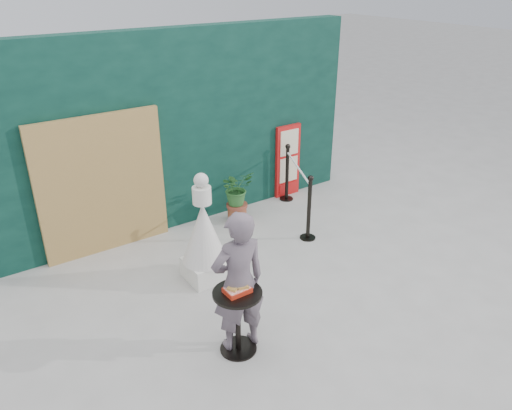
# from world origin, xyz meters

# --- Properties ---
(ground) EXTENTS (60.00, 60.00, 0.00)m
(ground) POSITION_xyz_m (0.00, 0.00, 0.00)
(ground) COLOR #ADAAA5
(ground) RESTS_ON ground
(back_wall) EXTENTS (6.00, 0.30, 3.00)m
(back_wall) POSITION_xyz_m (0.00, 3.15, 1.50)
(back_wall) COLOR black
(back_wall) RESTS_ON ground
(bamboo_fence) EXTENTS (1.80, 0.08, 2.00)m
(bamboo_fence) POSITION_xyz_m (-1.40, 2.94, 1.00)
(bamboo_fence) COLOR tan
(bamboo_fence) RESTS_ON ground
(woman) EXTENTS (0.64, 0.46, 1.63)m
(woman) POSITION_xyz_m (-0.98, 0.10, 0.81)
(woman) COLOR #665761
(woman) RESTS_ON ground
(menu_board) EXTENTS (0.50, 0.07, 1.30)m
(menu_board) POSITION_xyz_m (1.90, 2.95, 0.65)
(menu_board) COLOR red
(menu_board) RESTS_ON ground
(statue) EXTENTS (0.59, 0.59, 1.50)m
(statue) POSITION_xyz_m (-0.64, 1.45, 0.61)
(statue) COLOR silver
(statue) RESTS_ON ground
(cafe_table) EXTENTS (0.52, 0.52, 0.75)m
(cafe_table) POSITION_xyz_m (-1.03, 0.04, 0.50)
(cafe_table) COLOR black
(cafe_table) RESTS_ON ground
(food_basket) EXTENTS (0.26, 0.19, 0.11)m
(food_basket) POSITION_xyz_m (-1.03, 0.05, 0.79)
(food_basket) COLOR red
(food_basket) RESTS_ON cafe_table
(planter) EXTENTS (0.51, 0.44, 0.86)m
(planter) POSITION_xyz_m (0.60, 2.61, 0.50)
(planter) COLOR brown
(planter) RESTS_ON ground
(stanchion_barrier) EXTENTS (0.84, 1.54, 1.03)m
(stanchion_barrier) POSITION_xyz_m (1.47, 2.15, 0.49)
(stanchion_barrier) COLOR black
(stanchion_barrier) RESTS_ON ground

